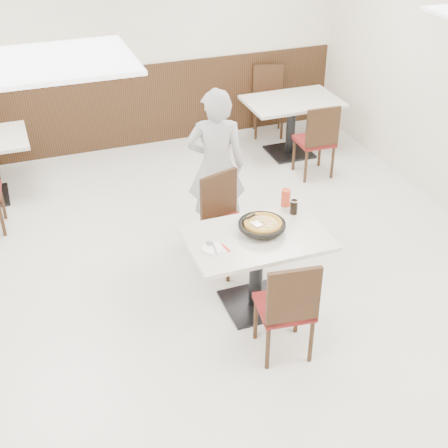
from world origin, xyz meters
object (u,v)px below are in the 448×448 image
object	(u,v)px
main_table	(256,271)
chair_near	(284,305)
bg_chair_right_near	(315,139)
pizza_pan	(262,228)
bg_chair_right_far	(269,102)
chair_far	(231,225)
cola_glass	(294,207)
side_plate	(213,248)
pizza	(263,225)
bg_table_right	(291,127)
diner_person	(216,166)
red_cup	(286,198)

from	to	relation	value
main_table	chair_near	world-z (taller)	chair_near
bg_chair_right_near	pizza_pan	bearing A→B (deg)	-125.47
bg_chair_right_far	bg_chair_right_near	bearing A→B (deg)	110.54
chair_far	cola_glass	size ratio (longest dim) A/B	7.31
chair_near	pizza_pan	world-z (taller)	chair_near
chair_far	pizza_pan	distance (m)	0.68
main_table	bg_chair_right_near	bearing A→B (deg)	52.16
side_plate	cola_glass	size ratio (longest dim) A/B	1.33
pizza	bg_table_right	distance (m)	3.19
main_table	diner_person	world-z (taller)	diner_person
chair_near	side_plate	world-z (taller)	chair_near
chair_far	pizza	size ratio (longest dim) A/B	2.91
bg_chair_right_near	bg_chair_right_far	xyz separation A→B (m)	(-0.03, 1.33, 0.00)
cola_glass	bg_table_right	world-z (taller)	cola_glass
red_cup	bg_table_right	distance (m)	2.73
pizza_pan	red_cup	bearing A→B (deg)	41.68
side_plate	diner_person	world-z (taller)	diner_person
chair_near	pizza_pan	size ratio (longest dim) A/B	2.66
pizza	chair_far	bearing A→B (deg)	96.42
chair_far	bg_chair_right_near	distance (m)	2.23
red_cup	cola_glass	bearing A→B (deg)	-87.52
pizza	bg_chair_right_near	bearing A→B (deg)	52.66
pizza_pan	red_cup	xyz separation A→B (m)	(0.38, 0.34, 0.04)
red_cup	bg_table_right	world-z (taller)	red_cup
main_table	bg_chair_right_far	world-z (taller)	bg_chair_right_far
chair_near	pizza	distance (m)	0.75
chair_near	diner_person	distance (m)	1.87
main_table	pizza_pan	bearing A→B (deg)	38.47
red_cup	side_plate	bearing A→B (deg)	-152.72
pizza_pan	side_plate	size ratio (longest dim) A/B	2.07
main_table	bg_chair_right_near	distance (m)	2.72
chair_far	side_plate	distance (m)	0.88
red_cup	diner_person	bearing A→B (deg)	114.23
main_table	chair_far	bearing A→B (deg)	89.28
red_cup	bg_table_right	xyz separation A→B (m)	(1.22, 2.41, -0.45)
chair_far	side_plate	xyz separation A→B (m)	(-0.43, -0.71, 0.28)
main_table	chair_near	bearing A→B (deg)	-91.30
pizza	cola_glass	world-z (taller)	cola_glass
side_plate	cola_glass	xyz separation A→B (m)	(0.87, 0.29, 0.06)
chair_far	diner_person	size ratio (longest dim) A/B	0.58
chair_far	bg_chair_right_near	xyz separation A→B (m)	(1.66, 1.50, 0.00)
side_plate	pizza_pan	bearing A→B (deg)	12.43
main_table	cola_glass	xyz separation A→B (m)	(0.45, 0.23, 0.44)
chair_far	side_plate	bearing A→B (deg)	40.44
bg_chair_right_far	chair_near	bearing A→B (deg)	87.16
bg_table_right	bg_chair_right_far	xyz separation A→B (m)	(-0.02, 0.68, 0.10)
chair_far	pizza	world-z (taller)	chair_far
pizza_pan	diner_person	bearing A→B (deg)	89.91
chair_far	bg_chair_right_far	distance (m)	3.26
side_plate	pizza	bearing A→B (deg)	13.25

